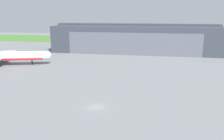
% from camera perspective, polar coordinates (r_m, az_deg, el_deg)
% --- Properties ---
extents(ground_plane, '(440.00, 440.00, 0.00)m').
position_cam_1_polar(ground_plane, '(63.70, -3.84, -8.94)').
color(ground_plane, slate).
extents(grass_field_strip, '(440.00, 56.00, 0.08)m').
position_cam_1_polar(grass_field_strip, '(218.11, 6.65, 7.15)').
color(grass_field_strip, '#4A7E31').
rests_on(grass_field_strip, ground_plane).
extents(maintenance_hangar, '(102.84, 33.25, 17.73)m').
position_cam_1_polar(maintenance_hangar, '(155.05, 5.69, 7.66)').
color(maintenance_hangar, '#383D47').
rests_on(maintenance_hangar, ground_plane).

